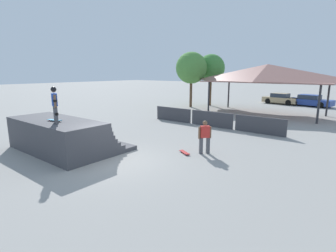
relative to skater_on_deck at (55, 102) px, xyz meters
The scene contains 12 objects.
ground_plane 3.75m from the skater_on_deck, 24.29° to the left, with size 160.00×160.00×0.00m, color gray.
quarter_pipe_ramp 2.04m from the skater_on_deck, 141.07° to the left, with size 5.46×3.78×1.56m.
skater_on_deck is the anchor object (origin of this frame).
skateboard_on_deck 0.99m from the skater_on_deck, 159.62° to the left, with size 0.82×0.35×0.09m.
bystander_walking 6.87m from the skater_on_deck, 42.56° to the left, with size 0.49×0.54×1.58m.
skateboard_on_ground 6.25m from the skater_on_deck, 43.00° to the left, with size 0.79×0.57×0.09m.
barrier_fence 10.61m from the skater_on_deck, 78.46° to the left, with size 10.00×0.12×1.05m.
pavilion_shelter 18.47m from the skater_on_deck, 80.42° to the left, with size 10.87×4.96×4.45m.
tree_beside_pavilion 18.72m from the skater_on_deck, 105.17° to the left, with size 3.33×3.33×5.85m.
tree_far_back 20.92m from the skater_on_deck, 100.83° to the left, with size 3.06×3.06×5.71m.
parked_car_tan 27.19m from the skater_on_deck, 85.88° to the left, with size 4.19×2.15×1.27m.
parked_car_blue 27.42m from the skater_on_deck, 79.14° to the left, with size 4.73×2.46×1.27m.
Camera 1 is at (8.42, -6.96, 3.79)m, focal length 28.00 mm.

